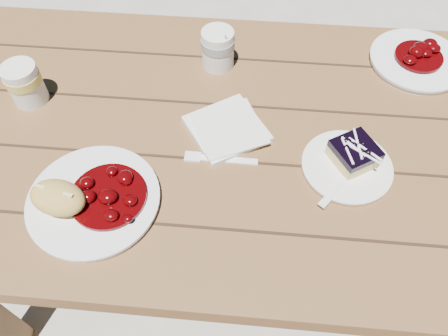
# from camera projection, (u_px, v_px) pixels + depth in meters

# --- Properties ---
(ground) EXTENTS (60.00, 60.00, 0.00)m
(ground) POSITION_uv_depth(u_px,v_px,m) (290.00, 270.00, 1.57)
(ground) COLOR #A8A398
(ground) RESTS_ON ground
(picnic_table) EXTENTS (2.00, 1.55, 0.75)m
(picnic_table) POSITION_uv_depth(u_px,v_px,m) (320.00, 180.00, 1.09)
(picnic_table) COLOR brown
(picnic_table) RESTS_ON ground
(main_plate) EXTENTS (0.25, 0.25, 0.02)m
(main_plate) POSITION_uv_depth(u_px,v_px,m) (94.00, 201.00, 0.85)
(main_plate) COLOR white
(main_plate) RESTS_ON picnic_table
(goulash_stew) EXTENTS (0.15, 0.15, 0.04)m
(goulash_stew) POSITION_uv_depth(u_px,v_px,m) (106.00, 192.00, 0.83)
(goulash_stew) COLOR #460204
(goulash_stew) RESTS_ON main_plate
(bread_roll) EXTENTS (0.12, 0.10, 0.06)m
(bread_roll) POSITION_uv_depth(u_px,v_px,m) (58.00, 198.00, 0.82)
(bread_roll) COLOR gold
(bread_roll) RESTS_ON main_plate
(dessert_plate) EXTENTS (0.18, 0.18, 0.01)m
(dessert_plate) POSITION_uv_depth(u_px,v_px,m) (347.00, 167.00, 0.90)
(dessert_plate) COLOR white
(dessert_plate) RESTS_ON picnic_table
(blueberry_cake) EXTENTS (0.11, 0.11, 0.05)m
(blueberry_cake) POSITION_uv_depth(u_px,v_px,m) (354.00, 153.00, 0.89)
(blueberry_cake) COLOR #F3D384
(blueberry_cake) RESTS_ON dessert_plate
(fork_dessert) EXTENTS (0.12, 0.14, 0.00)m
(fork_dessert) POSITION_uv_depth(u_px,v_px,m) (339.00, 186.00, 0.87)
(fork_dessert) COLOR white
(fork_dessert) RESTS_ON dessert_plate
(coffee_cup) EXTENTS (0.08, 0.08, 0.10)m
(coffee_cup) POSITION_uv_depth(u_px,v_px,m) (218.00, 49.00, 1.05)
(coffee_cup) COLOR white
(coffee_cup) RESTS_ON picnic_table
(napkin_stack) EXTENTS (0.21, 0.21, 0.01)m
(napkin_stack) POSITION_uv_depth(u_px,v_px,m) (227.00, 129.00, 0.96)
(napkin_stack) COLOR white
(napkin_stack) RESTS_ON picnic_table
(fork_table) EXTENTS (0.16, 0.03, 0.00)m
(fork_table) POSITION_uv_depth(u_px,v_px,m) (228.00, 160.00, 0.92)
(fork_table) COLOR white
(fork_table) RESTS_ON picnic_table
(second_plate) EXTENTS (0.23, 0.23, 0.02)m
(second_plate) POSITION_uv_depth(u_px,v_px,m) (417.00, 61.00, 1.09)
(second_plate) COLOR white
(second_plate) RESTS_ON picnic_table
(second_stew) EXTENTS (0.12, 0.12, 0.04)m
(second_stew) POSITION_uv_depth(u_px,v_px,m) (421.00, 52.00, 1.06)
(second_stew) COLOR #460204
(second_stew) RESTS_ON second_plate
(second_cup) EXTENTS (0.08, 0.08, 0.10)m
(second_cup) POSITION_uv_depth(u_px,v_px,m) (25.00, 84.00, 0.98)
(second_cup) COLOR white
(second_cup) RESTS_ON picnic_table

